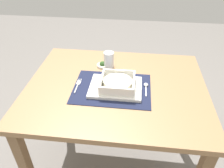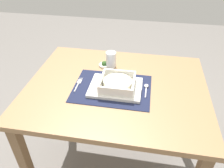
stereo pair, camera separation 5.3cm
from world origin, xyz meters
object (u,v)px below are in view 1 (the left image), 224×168
porridge_bowl (118,83)px  fork (78,84)px  drinking_glass (109,60)px  spoon (146,86)px  butter_knife (141,88)px  condiment_saucer (102,65)px  dining_table (116,98)px

porridge_bowl → fork: (-0.22, 0.01, -0.03)m
drinking_glass → fork: bearing=-123.4°
spoon → drinking_glass: 0.30m
fork → butter_knife: (0.34, 0.00, 0.00)m
condiment_saucer → butter_knife: bearing=-41.6°
spoon → drinking_glass: bearing=135.3°
spoon → drinking_glass: size_ratio=1.19×
dining_table → condiment_saucer: 0.24m
spoon → porridge_bowl: bearing=-171.9°
condiment_saucer → dining_table: bearing=-61.0°
butter_knife → condiment_saucer: condiment_saucer is taller
dining_table → porridge_bowl: bearing=-72.9°
fork → butter_knife: butter_knife is taller
spoon → butter_knife: size_ratio=0.83×
dining_table → drinking_glass: drinking_glass is taller
spoon → condiment_saucer: condiment_saucer is taller
porridge_bowl → butter_knife: size_ratio=1.29×
spoon → fork: bearing=179.3°
dining_table → fork: (-0.21, -0.02, 0.10)m
butter_knife → dining_table: bearing=168.5°
porridge_bowl → fork: bearing=177.6°
butter_knife → drinking_glass: 0.30m
porridge_bowl → condiment_saucer: (-0.12, 0.23, -0.03)m
dining_table → butter_knife: 0.17m
butter_knife → drinking_glass: (-0.20, 0.22, 0.04)m
porridge_bowl → spoon: (0.15, 0.03, -0.03)m
fork → condiment_saucer: (0.10, 0.22, 0.00)m
spoon → butter_knife: bearing=-146.5°
fork → drinking_glass: bearing=59.6°
fork → drinking_glass: 0.26m
dining_table → condiment_saucer: size_ratio=14.24×
fork → spoon: 0.37m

